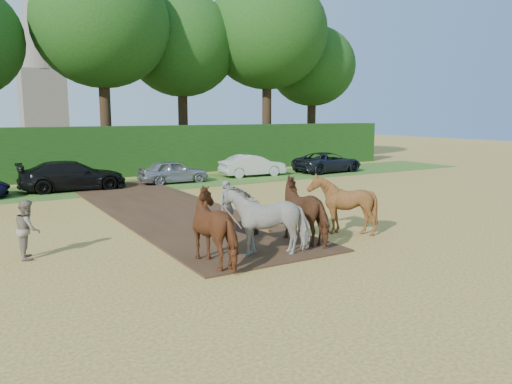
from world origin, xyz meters
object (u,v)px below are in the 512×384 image
Objects in this scene: church at (38,29)px; plough_team at (287,214)px; spectator_near at (28,229)px; parked_cars at (67,177)px.

plough_team is at bearing -91.62° from church.
spectator_near reaches higher than parked_cars.
plough_team reaches higher than parked_cars.
plough_team reaches higher than spectator_near.
spectator_near is 0.04× the size of parked_cars.
spectator_near is 0.06× the size of church.
plough_team is 0.17× the size of parked_cars.
church is (1.56, 55.11, 12.80)m from plough_team.
church is at bearing -3.60° from spectator_near.
parked_cars is at bearing 103.67° from plough_team.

